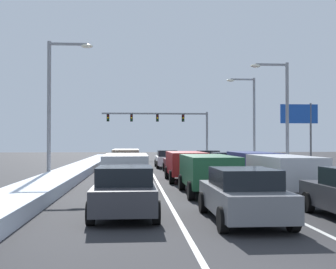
{
  "coord_description": "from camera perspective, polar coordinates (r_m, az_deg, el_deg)",
  "views": [
    {
      "loc": [
        -2.96,
        -5.82,
        2.27
      ],
      "look_at": [
        -0.2,
        30.35,
        2.86
      ],
      "focal_mm": 46.63,
      "sensor_mm": 36.0,
      "label": 1
    }
  ],
  "objects": [
    {
      "name": "ground_plane",
      "position": [
        26.66,
        2.05,
        -5.81
      ],
      "size": [
        133.75,
        133.75,
        0.0
      ],
      "primitive_type": "plane",
      "color": "#28282B"
    },
    {
      "name": "lane_stripe_between_right_lane_and_center_lane",
      "position": [
        31.97,
        4.05,
        -4.99
      ],
      "size": [
        0.14,
        56.59,
        0.01
      ],
      "primitive_type": "cube",
      "color": "silver",
      "rests_on": "ground"
    },
    {
      "name": "lane_stripe_between_center_lane_and_left_lane",
      "position": [
        31.65,
        -2.07,
        -5.03
      ],
      "size": [
        0.14,
        56.59,
        0.01
      ],
      "primitive_type": "cube",
      "color": "silver",
      "rests_on": "ground"
    },
    {
      "name": "snow_bank_right_shoulder",
      "position": [
        33.14,
        13.18,
        -4.27
      ],
      "size": [
        1.67,
        56.59,
        0.64
      ],
      "primitive_type": "cube",
      "color": "silver",
      "rests_on": "ground"
    },
    {
      "name": "snow_bank_left_shoulder",
      "position": [
        31.86,
        -11.67,
        -4.53
      ],
      "size": [
        2.03,
        56.59,
        0.52
      ],
      "primitive_type": "cube",
      "color": "silver",
      "rests_on": "ground"
    },
    {
      "name": "suv_silver_right_lane_second",
      "position": [
        18.91,
        14.89,
        -4.69
      ],
      "size": [
        2.16,
        4.9,
        1.67
      ],
      "color": "#B7BABF",
      "rests_on": "ground"
    },
    {
      "name": "suv_navy_right_lane_third",
      "position": [
        24.69,
        11.1,
        -3.82
      ],
      "size": [
        2.16,
        4.9,
        1.67
      ],
      "color": "navy",
      "rests_on": "ground"
    },
    {
      "name": "sedan_tan_right_lane_fourth",
      "position": [
        31.03,
        7.47,
        -3.7
      ],
      "size": [
        2.0,
        4.5,
        1.51
      ],
      "color": "#937F60",
      "rests_on": "ground"
    },
    {
      "name": "sedan_black_right_lane_fifth",
      "position": [
        37.59,
        5.22,
        -3.22
      ],
      "size": [
        2.0,
        4.5,
        1.51
      ],
      "color": "black",
      "rests_on": "ground"
    },
    {
      "name": "sedan_gray_center_lane_nearest",
      "position": [
        12.64,
        9.78,
        -7.74
      ],
      "size": [
        2.0,
        4.5,
        1.51
      ],
      "color": "slate",
      "rests_on": "ground"
    },
    {
      "name": "suv_green_center_lane_second",
      "position": [
        18.72,
        5.27,
        -4.76
      ],
      "size": [
        2.16,
        4.9,
        1.67
      ],
      "color": "#1E5633",
      "rests_on": "ground"
    },
    {
      "name": "suv_red_center_lane_third",
      "position": [
        25.0,
        2.34,
        -3.8
      ],
      "size": [
        2.16,
        4.9,
        1.67
      ],
      "color": "maroon",
      "rests_on": "ground"
    },
    {
      "name": "sedan_maroon_center_lane_fourth",
      "position": [
        31.86,
        1.29,
        -3.63
      ],
      "size": [
        2.0,
        4.5,
        1.51
      ],
      "color": "maroon",
      "rests_on": "ground"
    },
    {
      "name": "sedan_white_center_lane_fifth",
      "position": [
        37.95,
        -0.15,
        -3.2
      ],
      "size": [
        2.0,
        4.5,
        1.51
      ],
      "color": "silver",
      "rests_on": "ground"
    },
    {
      "name": "sedan_charcoal_left_lane_nearest",
      "position": [
        13.52,
        -5.66,
        -7.31
      ],
      "size": [
        2.0,
        4.5,
        1.51
      ],
      "color": "#38383D",
      "rests_on": "ground"
    },
    {
      "name": "suv_silver_left_lane_second",
      "position": [
        20.36,
        -5.52,
        -4.45
      ],
      "size": [
        2.16,
        4.9,
        1.67
      ],
      "color": "#B7BABF",
      "rests_on": "ground"
    },
    {
      "name": "sedan_navy_left_lane_third",
      "position": [
        26.98,
        -4.8,
        -4.12
      ],
      "size": [
        2.0,
        4.5,
        1.51
      ],
      "color": "navy",
      "rests_on": "ground"
    },
    {
      "name": "suv_tan_left_lane_fourth",
      "position": [
        33.59,
        -5.51,
        -3.06
      ],
      "size": [
        2.16,
        4.9,
        1.67
      ],
      "color": "#937F60",
      "rests_on": "ground"
    },
    {
      "name": "sedan_black_left_lane_fifth",
      "position": [
        40.52,
        -5.1,
        -3.05
      ],
      "size": [
        2.0,
        4.5,
        1.51
      ],
      "color": "black",
      "rests_on": "ground"
    },
    {
      "name": "traffic_light_gantry",
      "position": [
        57.47,
        -0.09,
        1.68
      ],
      "size": [
        14.0,
        0.47,
        6.2
      ],
      "color": "slate",
      "rests_on": "ground"
    },
    {
      "name": "street_lamp_right_near",
      "position": [
        30.73,
        14.64,
        3.49
      ],
      "size": [
        2.66,
        0.36,
        7.66
      ],
      "color": "gray",
      "rests_on": "ground"
    },
    {
      "name": "street_lamp_right_mid",
      "position": [
        40.74,
        10.71,
        2.74
      ],
      "size": [
        2.66,
        0.36,
        8.12
      ],
      "color": "gray",
      "rests_on": "ground"
    },
    {
      "name": "street_lamp_left_mid",
      "position": [
        26.52,
        -14.52,
        4.78
      ],
      "size": [
        2.66,
        0.36,
        8.17
      ],
      "color": "gray",
      "rests_on": "ground"
    },
    {
      "name": "roadside_sign_right",
      "position": [
        38.23,
        16.76,
        1.74
      ],
      "size": [
        3.2,
        0.16,
        5.5
      ],
      "color": "#59595B",
      "rests_on": "ground"
    }
  ]
}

